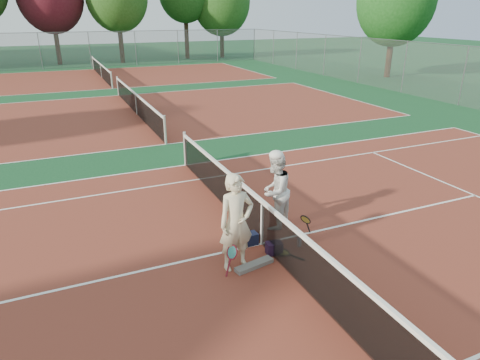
% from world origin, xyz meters
% --- Properties ---
extents(ground, '(130.00, 130.00, 0.00)m').
position_xyz_m(ground, '(0.00, 0.00, 0.00)').
color(ground, '#113E1F').
rests_on(ground, ground).
extents(court_main, '(23.77, 10.97, 0.01)m').
position_xyz_m(court_main, '(0.00, 0.00, 0.00)').
color(court_main, maroon).
rests_on(court_main, ground).
extents(court_far_a, '(23.77, 10.97, 0.01)m').
position_xyz_m(court_far_a, '(0.00, 13.50, 0.00)').
color(court_far_a, maroon).
rests_on(court_far_a, ground).
extents(court_far_b, '(23.77, 10.97, 0.01)m').
position_xyz_m(court_far_b, '(0.00, 27.00, 0.00)').
color(court_far_b, maroon).
rests_on(court_far_b, ground).
extents(net_main, '(0.10, 10.98, 1.02)m').
position_xyz_m(net_main, '(0.00, 0.00, 0.51)').
color(net_main, black).
rests_on(net_main, ground).
extents(net_far_a, '(0.10, 10.98, 1.02)m').
position_xyz_m(net_far_a, '(0.00, 13.50, 0.51)').
color(net_far_a, black).
rests_on(net_far_a, ground).
extents(net_far_b, '(0.10, 10.98, 1.02)m').
position_xyz_m(net_far_b, '(0.00, 27.00, 0.51)').
color(net_far_b, black).
rests_on(net_far_b, ground).
extents(fence_back, '(32.00, 0.06, 3.00)m').
position_xyz_m(fence_back, '(0.00, 34.00, 1.50)').
color(fence_back, slate).
rests_on(fence_back, ground).
extents(player_a, '(0.72, 0.49, 1.91)m').
position_xyz_m(player_a, '(-0.83, -0.58, 0.95)').
color(player_a, beige).
rests_on(player_a, ground).
extents(player_b, '(1.09, 1.05, 1.77)m').
position_xyz_m(player_b, '(0.62, 0.60, 0.88)').
color(player_b, silver).
rests_on(player_b, ground).
extents(racket_red, '(0.34, 0.35, 0.57)m').
position_xyz_m(racket_red, '(-0.99, -0.74, 0.28)').
color(racket_red, maroon).
rests_on(racket_red, ground).
extents(racket_black_held, '(0.42, 0.40, 0.53)m').
position_xyz_m(racket_black_held, '(1.01, -0.09, 0.27)').
color(racket_black_held, black).
rests_on(racket_black_held, ground).
extents(racket_spare, '(0.57, 0.64, 0.07)m').
position_xyz_m(racket_spare, '(0.21, -0.56, 0.03)').
color(racket_spare, black).
rests_on(racket_spare, ground).
extents(sports_bag_navy, '(0.33, 0.23, 0.26)m').
position_xyz_m(sports_bag_navy, '(-0.24, 0.09, 0.13)').
color(sports_bag_navy, black).
rests_on(sports_bag_navy, ground).
extents(sports_bag_purple, '(0.34, 0.26, 0.26)m').
position_xyz_m(sports_bag_purple, '(0.06, -0.45, 0.13)').
color(sports_bag_purple, black).
rests_on(sports_bag_purple, ground).
extents(net_cover_canvas, '(0.84, 0.34, 0.09)m').
position_xyz_m(net_cover_canvas, '(-0.53, -0.74, 0.04)').
color(net_cover_canvas, '#625E59').
rests_on(net_cover_canvas, ground).
extents(water_bottle, '(0.09, 0.09, 0.30)m').
position_xyz_m(water_bottle, '(0.68, -0.40, 0.15)').
color(water_bottle, '#C9E4FF').
rests_on(water_bottle, ground).
extents(tree_back_5, '(5.97, 5.97, 9.03)m').
position_xyz_m(tree_back_5, '(13.90, 37.61, 5.59)').
color(tree_back_5, '#382314').
rests_on(tree_back_5, ground).
extents(tree_right_1, '(5.53, 5.53, 8.54)m').
position_xyz_m(tree_right_1, '(19.82, 18.63, 5.35)').
color(tree_right_1, '#382314').
rests_on(tree_right_1, ground).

